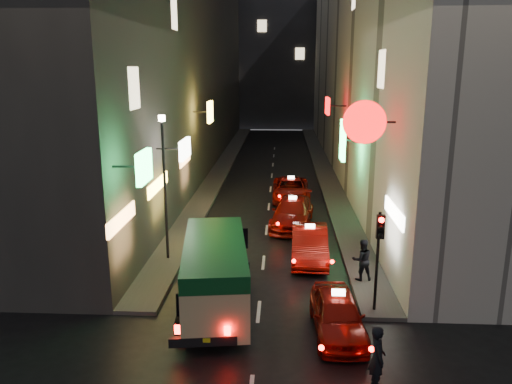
% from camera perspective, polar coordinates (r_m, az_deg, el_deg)
% --- Properties ---
extents(building_left, '(7.41, 52.00, 18.00)m').
position_cam_1_polar(building_left, '(42.24, -9.28, 14.88)').
color(building_left, '#383633').
rests_on(building_left, ground).
extents(building_right, '(7.98, 52.00, 18.00)m').
position_cam_1_polar(building_right, '(41.97, 13.37, 14.70)').
color(building_right, '#B2ADA3').
rests_on(building_right, ground).
extents(building_far, '(30.00, 10.00, 22.00)m').
position_cam_1_polar(building_far, '(73.39, 2.48, 16.20)').
color(building_far, '#313236').
rests_on(building_far, ground).
extents(sidewalk_left, '(1.50, 52.00, 0.15)m').
position_cam_1_polar(sidewalk_left, '(42.43, -3.85, 2.90)').
color(sidewalk_left, '#454340').
rests_on(sidewalk_left, ground).
extents(sidewalk_right, '(1.50, 52.00, 0.15)m').
position_cam_1_polar(sidewalk_right, '(42.29, 7.68, 2.76)').
color(sidewalk_right, '#454340').
rests_on(sidewalk_right, ground).
extents(minibus, '(2.79, 6.09, 2.52)m').
position_cam_1_polar(minibus, '(17.34, -4.69, -8.67)').
color(minibus, tan).
rests_on(minibus, ground).
extents(taxi_near, '(2.19, 4.93, 1.71)m').
position_cam_1_polar(taxi_near, '(16.46, 9.32, -13.28)').
color(taxi_near, maroon).
rests_on(taxi_near, ground).
extents(taxi_second, '(2.34, 5.39, 1.86)m').
position_cam_1_polar(taxi_second, '(22.16, 6.15, -5.61)').
color(taxi_second, maroon).
rests_on(taxi_second, ground).
extents(taxi_third, '(2.83, 5.62, 1.89)m').
position_cam_1_polar(taxi_third, '(26.70, 4.19, -2.10)').
color(taxi_third, maroon).
rests_on(taxi_third, ground).
extents(taxi_far, '(2.10, 5.10, 1.79)m').
position_cam_1_polar(taxi_far, '(31.90, 4.01, 0.50)').
color(taxi_far, maroon).
rests_on(taxi_far, ground).
extents(pedestrian_crossing, '(0.49, 0.70, 2.03)m').
position_cam_1_polar(pedestrian_crossing, '(14.06, 13.72, -17.51)').
color(pedestrian_crossing, black).
rests_on(pedestrian_crossing, ground).
extents(pedestrian_sidewalk, '(0.78, 0.56, 1.89)m').
position_cam_1_polar(pedestrian_sidewalk, '(20.03, 12.04, -7.28)').
color(pedestrian_sidewalk, black).
rests_on(pedestrian_sidewalk, sidewalk_right).
extents(traffic_light, '(0.26, 0.43, 3.50)m').
position_cam_1_polar(traffic_light, '(17.09, 13.90, -5.48)').
color(traffic_light, black).
rests_on(traffic_light, sidewalk_right).
extents(lamp_post, '(0.28, 0.28, 6.22)m').
position_cam_1_polar(lamp_post, '(21.41, -10.42, 1.55)').
color(lamp_post, black).
rests_on(lamp_post, sidewalk_left).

